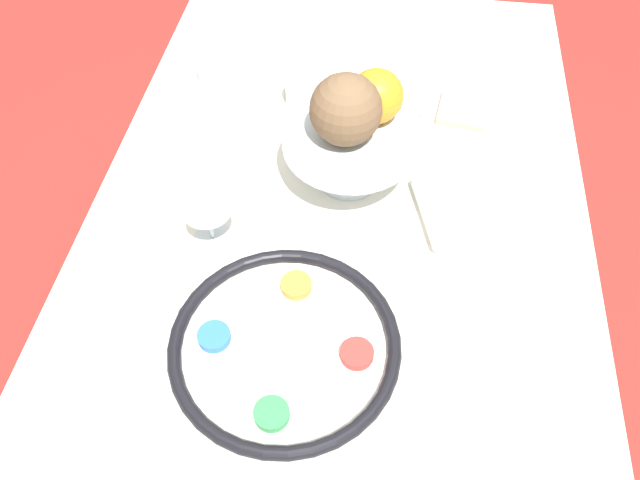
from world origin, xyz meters
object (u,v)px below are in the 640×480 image
object	(u,v)px
wine_glass	(205,200)
fruit_stand	(350,142)
cup_near	(304,90)
orange_fruit	(376,96)
coconut	(347,110)
seder_plate	(285,346)
cup_mid	(215,70)
napkin_roll	(432,211)
bread_plate	(462,114)

from	to	relation	value
wine_glass	fruit_stand	xyz separation A→B (m)	(0.16, -0.21, -0.01)
cup_near	fruit_stand	bearing A→B (deg)	-150.41
wine_glass	cup_near	distance (m)	0.37
orange_fruit	cup_near	world-z (taller)	orange_fruit
orange_fruit	coconut	bearing A→B (deg)	142.50
wine_glass	seder_plate	bearing A→B (deg)	-141.13
wine_glass	orange_fruit	bearing A→B (deg)	-49.73
fruit_stand	seder_plate	bearing A→B (deg)	171.39
wine_glass	cup_mid	xyz separation A→B (m)	(0.40, 0.09, -0.06)
seder_plate	cup_mid	world-z (taller)	cup_mid
cup_near	cup_mid	bearing A→B (deg)	77.74
napkin_roll	cup_mid	distance (m)	0.54
coconut	cup_near	distance (m)	0.27
napkin_roll	bread_plate	bearing A→B (deg)	-11.12
wine_glass	orange_fruit	distance (m)	0.32
fruit_stand	cup_near	xyz separation A→B (m)	(0.19, 0.11, -0.05)
fruit_stand	coconut	size ratio (longest dim) A/B	1.96
orange_fruit	coconut	xyz separation A→B (m)	(-0.05, 0.04, 0.01)
orange_fruit	bread_plate	distance (m)	0.27
bread_plate	cup_mid	xyz separation A→B (m)	(0.04, 0.50, 0.03)
wine_glass	cup_mid	world-z (taller)	wine_glass
seder_plate	cup_near	distance (m)	0.55
coconut	bread_plate	xyz separation A→B (m)	(0.21, -0.21, -0.16)
bread_plate	cup_mid	bearing A→B (deg)	85.56
orange_fruit	cup_mid	world-z (taller)	orange_fruit
bread_plate	napkin_roll	xyz separation A→B (m)	(-0.27, 0.05, 0.01)
seder_plate	bread_plate	bearing A→B (deg)	-25.02
bread_plate	fruit_stand	bearing A→B (deg)	133.74
orange_fruit	napkin_roll	distance (m)	0.21
cup_near	cup_mid	distance (m)	0.19
wine_glass	napkin_roll	size ratio (longest dim) A/B	0.83
seder_plate	orange_fruit	size ratio (longest dim) A/B	3.68
orange_fruit	cup_near	distance (m)	0.24
fruit_stand	cup_near	world-z (taller)	fruit_stand
orange_fruit	cup_mid	distance (m)	0.40
orange_fruit	wine_glass	bearing A→B (deg)	130.27
seder_plate	bread_plate	xyz separation A→B (m)	(0.55, -0.26, -0.01)
cup_mid	orange_fruit	bearing A→B (deg)	-119.92
fruit_stand	napkin_roll	world-z (taller)	fruit_stand
fruit_stand	cup_mid	world-z (taller)	fruit_stand
seder_plate	cup_near	bearing A→B (deg)	5.76
fruit_stand	cup_near	size ratio (longest dim) A/B	3.22
wine_glass	bread_plate	distance (m)	0.55
seder_plate	wine_glass	size ratio (longest dim) A/B	2.62
orange_fruit	bread_plate	world-z (taller)	orange_fruit
seder_plate	cup_near	xyz separation A→B (m)	(0.55, 0.06, 0.02)
seder_plate	orange_fruit	bearing A→B (deg)	-12.78
coconut	cup_mid	world-z (taller)	coconut
orange_fruit	napkin_roll	bearing A→B (deg)	-136.21
bread_plate	napkin_roll	world-z (taller)	napkin_roll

